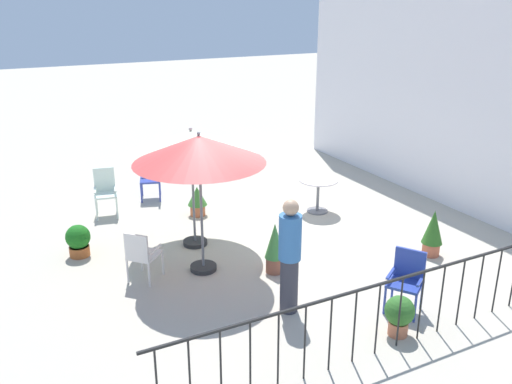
# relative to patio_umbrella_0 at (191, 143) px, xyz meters

# --- Properties ---
(ground_plane) EXTENTS (60.00, 60.00, 0.00)m
(ground_plane) POSITION_rel_patio_umbrella_0_xyz_m (0.51, 0.87, -1.92)
(ground_plane) COLOR #B9AF9C
(villa_facade) EXTENTS (10.35, 0.30, 4.55)m
(villa_facade) POSITION_rel_patio_umbrella_0_xyz_m (0.51, 5.73, 0.35)
(villa_facade) COLOR white
(villa_facade) RESTS_ON ground
(terrace_railing) EXTENTS (0.03, 6.03, 1.01)m
(terrace_railing) POSITION_rel_patio_umbrella_0_xyz_m (4.09, 0.87, -1.24)
(terrace_railing) COLOR black
(terrace_railing) RESTS_ON ground
(patio_umbrella_0) EXTENTS (2.27, 2.27, 2.19)m
(patio_umbrella_0) POSITION_rel_patio_umbrella_0_xyz_m (0.00, 0.00, 0.00)
(patio_umbrella_0) COLOR #2D2D2D
(patio_umbrella_0) RESTS_ON ground
(patio_umbrella_1) EXTENTS (2.08, 2.08, 2.36)m
(patio_umbrella_1) POSITION_rel_patio_umbrella_0_xyz_m (0.99, -0.23, 0.14)
(patio_umbrella_1) COLOR #2D2D2D
(patio_umbrella_1) RESTS_ON ground
(cafe_table_0) EXTENTS (0.80, 0.80, 0.71)m
(cafe_table_0) POSITION_rel_patio_umbrella_0_xyz_m (-0.35, 2.89, -1.42)
(cafe_table_0) COLOR silver
(cafe_table_0) RESTS_ON ground
(patio_chair_0) EXTENTS (0.60, 0.56, 0.91)m
(patio_chair_0) POSITION_rel_patio_umbrella_0_xyz_m (-2.68, 0.06, -1.39)
(patio_chair_0) COLOR #34429F
(patio_chair_0) RESTS_ON ground
(patio_chair_1) EXTENTS (0.63, 0.63, 0.86)m
(patio_chair_1) POSITION_rel_patio_umbrella_0_xyz_m (0.90, -1.23, -1.43)
(patio_chair_1) COLOR silver
(patio_chair_1) RESTS_ON ground
(patio_chair_2) EXTENTS (0.52, 0.52, 0.98)m
(patio_chair_2) POSITION_rel_patio_umbrella_0_xyz_m (-2.21, -1.11, -1.36)
(patio_chair_2) COLOR white
(patio_chair_2) RESTS_ON ground
(patio_chair_3) EXTENTS (0.62, 0.61, 0.91)m
(patio_chair_3) POSITION_rel_patio_umbrella_0_xyz_m (3.44, 1.92, -1.40)
(patio_chair_3) COLOR #2B409D
(patio_chair_3) RESTS_ON ground
(potted_plant_0) EXTENTS (0.40, 0.40, 0.63)m
(potted_plant_0) POSITION_rel_patio_umbrella_0_xyz_m (-1.31, 0.56, -1.58)
(potted_plant_0) COLOR #B85F3B
(potted_plant_0) RESTS_ON ground
(potted_plant_1) EXTENTS (0.36, 0.36, 0.84)m
(potted_plant_1) POSITION_rel_patio_umbrella_0_xyz_m (2.29, 3.53, -1.48)
(potted_plant_1) COLOR #BA5E41
(potted_plant_1) RESTS_ON ground
(potted_plant_2) EXTENTS (0.40, 0.40, 0.57)m
(potted_plant_2) POSITION_rel_patio_umbrella_0_xyz_m (3.89, 1.41, -1.60)
(potted_plant_2) COLOR #C26E4C
(potted_plant_2) RESTS_ON ground
(potted_plant_3) EXTENTS (0.33, 0.33, 0.87)m
(potted_plant_3) POSITION_rel_patio_umbrella_0_xyz_m (1.59, 0.79, -1.47)
(potted_plant_3) COLOR brown
(potted_plant_3) RESTS_ON ground
(potted_plant_4) EXTENTS (0.43, 0.43, 0.57)m
(potted_plant_4) POSITION_rel_patio_umbrella_0_xyz_m (-0.49, -1.97, -1.62)
(potted_plant_4) COLOR #AA5729
(potted_plant_4) RESTS_ON ground
(standing_person) EXTENTS (0.43, 0.43, 1.71)m
(standing_person) POSITION_rel_patio_umbrella_0_xyz_m (2.71, 0.40, -1.03)
(standing_person) COLOR #33333D
(standing_person) RESTS_ON ground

